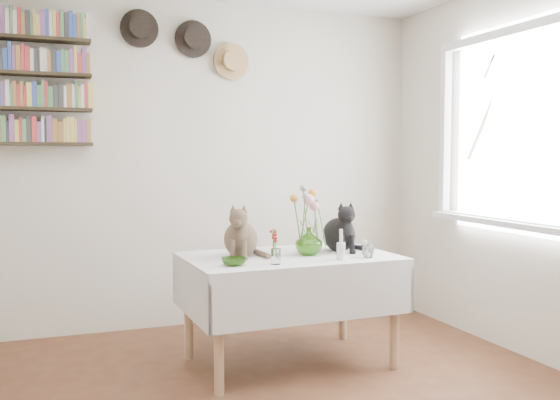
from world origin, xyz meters
name	(u,v)px	position (x,y,z in m)	size (l,w,h in m)	color
room	(276,171)	(0.00, 0.00, 1.25)	(4.08, 4.58, 2.58)	brown
window	(514,144)	(1.97, 0.80, 1.40)	(0.12, 1.52, 1.32)	white
dining_table	(289,282)	(0.50, 1.11, 0.52)	(1.32, 0.87, 0.69)	white
tabby_cat	(241,229)	(0.20, 1.17, 0.86)	(0.23, 0.29, 0.34)	brown
black_cat	(339,226)	(0.87, 1.16, 0.86)	(0.22, 0.28, 0.34)	black
flower_vase	(309,241)	(0.62, 1.07, 0.78)	(0.17, 0.17, 0.18)	#70B63A
green_bowl	(234,262)	(0.07, 0.88, 0.71)	(0.14, 0.14, 0.04)	#70B63A
drinking_glass	(368,251)	(0.92, 0.86, 0.73)	(0.09, 0.09, 0.08)	white
candlestick	(341,250)	(0.73, 0.84, 0.75)	(0.05, 0.05, 0.19)	white
berry_jar	(276,247)	(0.31, 0.83, 0.79)	(0.06, 0.06, 0.23)	white
porcelain_figurine	(365,248)	(0.96, 0.98, 0.73)	(0.05, 0.05, 0.09)	white
flower_bouquet	(308,201)	(0.62, 1.08, 1.03)	(0.17, 0.13, 0.39)	#4C7233
bookshelf_unit	(15,79)	(-1.10, 2.16, 1.84)	(1.00, 0.16, 0.91)	#2E2414
wall_hats	(189,43)	(0.12, 2.19, 2.17)	(0.98, 0.09, 0.48)	black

